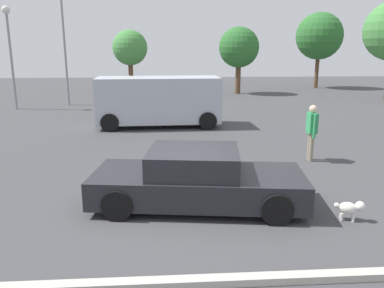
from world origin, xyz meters
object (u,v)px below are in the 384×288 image
dog (350,208)px  pedestrian (312,128)px  light_post_near (9,39)px  van_white (159,100)px  sedan_foreground (197,180)px  light_post_far (63,21)px

dog → pedestrian: (0.76, 4.26, 0.77)m
pedestrian → light_post_near: 17.58m
van_white → light_post_near: bearing=143.8°
sedan_foreground → light_post_far: light_post_far is taller
sedan_foreground → light_post_near: bearing=129.7°
pedestrian → sedan_foreground: bearing=-137.1°
van_white → light_post_far: (-5.67, 7.16, 3.76)m
van_white → pedestrian: bearing=-52.5°
van_white → dog: bearing=-70.2°
dog → van_white: bearing=130.3°
dog → light_post_far: 20.27m
van_white → light_post_far: size_ratio=0.72×
dog → pedestrian: bearing=98.6°
sedan_foreground → dog: 3.19m
sedan_foreground → light_post_near: size_ratio=0.84×
light_post_near → sedan_foreground: bearing=-57.9°
sedan_foreground → light_post_far: bearing=119.8°
van_white → light_post_far: 9.87m
sedan_foreground → pedestrian: bearing=48.4°
pedestrian → dog: bearing=-98.1°
sedan_foreground → light_post_far: (-6.63, 16.21, 4.35)m
pedestrian → light_post_far: 17.06m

